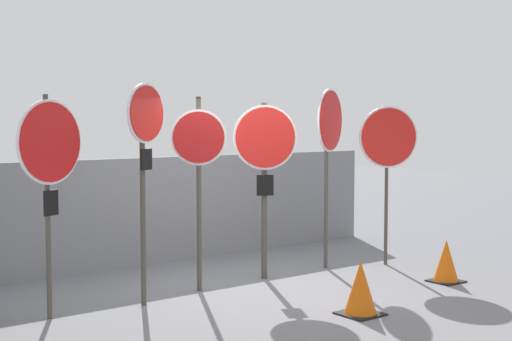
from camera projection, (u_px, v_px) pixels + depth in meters
The scene contains 10 objects.
ground_plane at pixel (249, 288), 9.47m from camera, with size 40.00×40.00×0.00m, color slate.
fence_back at pixel (164, 210), 11.14m from camera, with size 8.33×0.12×1.66m.
stop_sign_0 at pixel (50, 155), 7.83m from camera, with size 0.88×0.39×2.51m.
stop_sign_1 at pixel (145, 142), 8.43m from camera, with size 0.65×0.33×2.66m.
stop_sign_2 at pixel (199, 155), 9.13m from camera, with size 0.61×0.42×2.53m.
stop_sign_3 at pixel (265, 156), 9.86m from camera, with size 0.80×0.45×2.47m.
stop_sign_4 at pixel (330, 132), 10.58m from camera, with size 0.86×0.43×2.70m.
stop_sign_5 at pixel (388, 145), 10.85m from camera, with size 0.87×0.42×2.44m.
traffic_cone_0 at pixel (446, 261), 9.80m from camera, with size 0.41×0.41×0.59m.
traffic_cone_1 at pixel (361, 288), 8.14m from camera, with size 0.45×0.45×0.62m.
Camera 1 is at (-5.65, -7.43, 2.21)m, focal length 50.00 mm.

